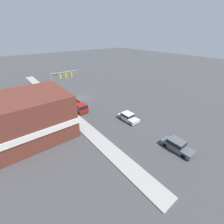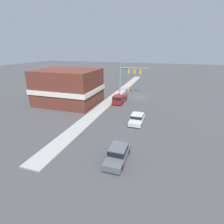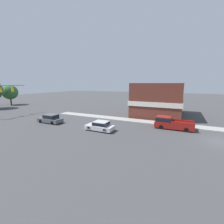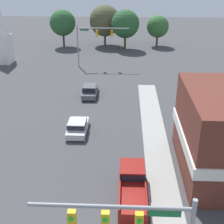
{
  "view_description": "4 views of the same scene",
  "coord_description": "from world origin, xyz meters",
  "px_view_note": "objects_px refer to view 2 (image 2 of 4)",
  "views": [
    {
      "loc": [
        15.53,
        33.13,
        15.07
      ],
      "look_at": [
        0.58,
        14.06,
        2.06
      ],
      "focal_mm": 24.0,
      "sensor_mm": 36.0,
      "label": 1
    },
    {
      "loc": [
        -6.24,
        40.8,
        11.16
      ],
      "look_at": [
        1.43,
        17.06,
        1.95
      ],
      "focal_mm": 28.0,
      "sensor_mm": 36.0,
      "label": 2
    },
    {
      "loc": [
        -20.94,
        4.79,
        6.93
      ],
      "look_at": [
        0.44,
        14.81,
        2.43
      ],
      "focal_mm": 24.0,
      "sensor_mm": 36.0,
      "label": 3
    },
    {
      "loc": [
        2.63,
        -12.75,
        15.55
      ],
      "look_at": [
        1.42,
        14.16,
        3.07
      ],
      "focal_mm": 50.0,
      "sensor_mm": 36.0,
      "label": 4
    }
  ],
  "objects_px": {
    "car_lead": "(137,118)",
    "construction_barrel": "(128,89)",
    "pickup_truck_parked": "(119,99)",
    "car_second_ahead": "(118,153)"
  },
  "relations": [
    {
      "from": "car_lead",
      "to": "pickup_truck_parked",
      "type": "relative_size",
      "value": 0.76
    },
    {
      "from": "car_lead",
      "to": "car_second_ahead",
      "type": "xyz_separation_m",
      "value": [
        0.15,
        10.3,
        0.05
      ]
    },
    {
      "from": "car_second_ahead",
      "to": "pickup_truck_parked",
      "type": "distance_m",
      "value": 20.38
    },
    {
      "from": "car_second_ahead",
      "to": "pickup_truck_parked",
      "type": "relative_size",
      "value": 0.81
    },
    {
      "from": "car_second_ahead",
      "to": "pickup_truck_parked",
      "type": "bearing_deg",
      "value": -74.79
    },
    {
      "from": "construction_barrel",
      "to": "car_lead",
      "type": "bearing_deg",
      "value": 106.63
    },
    {
      "from": "car_lead",
      "to": "construction_barrel",
      "type": "bearing_deg",
      "value": -73.37
    },
    {
      "from": "car_lead",
      "to": "construction_barrel",
      "type": "xyz_separation_m",
      "value": [
        6.1,
        -20.41,
        -0.24
      ]
    },
    {
      "from": "car_lead",
      "to": "pickup_truck_parked",
      "type": "bearing_deg",
      "value": -59.58
    },
    {
      "from": "car_second_ahead",
      "to": "construction_barrel",
      "type": "bearing_deg",
      "value": -79.05
    }
  ]
}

